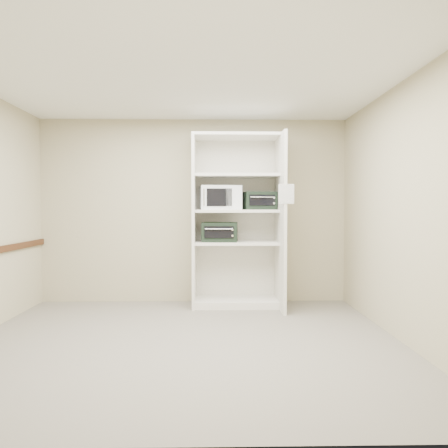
{
  "coord_description": "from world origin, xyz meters",
  "views": [
    {
      "loc": [
        0.32,
        -4.48,
        1.38
      ],
      "look_at": [
        0.44,
        1.31,
        1.18
      ],
      "focal_mm": 35.0,
      "sensor_mm": 36.0,
      "label": 1
    }
  ],
  "objects_px": {
    "toaster_oven_lower": "(220,232)",
    "microwave": "(220,198)",
    "toaster_oven_upper": "(259,201)",
    "shelving_unit": "(240,226)"
  },
  "relations": [
    {
      "from": "shelving_unit",
      "to": "microwave",
      "type": "distance_m",
      "value": 0.5
    },
    {
      "from": "toaster_oven_lower",
      "to": "microwave",
      "type": "bearing_deg",
      "value": 90.53
    },
    {
      "from": "microwave",
      "to": "toaster_oven_lower",
      "type": "xyz_separation_m",
      "value": [
        -0.01,
        -0.09,
        -0.48
      ]
    },
    {
      "from": "microwave",
      "to": "toaster_oven_upper",
      "type": "relative_size",
      "value": 1.29
    },
    {
      "from": "microwave",
      "to": "toaster_oven_upper",
      "type": "height_order",
      "value": "microwave"
    },
    {
      "from": "shelving_unit",
      "to": "toaster_oven_upper",
      "type": "bearing_deg",
      "value": 7.35
    },
    {
      "from": "shelving_unit",
      "to": "toaster_oven_upper",
      "type": "distance_m",
      "value": 0.47
    },
    {
      "from": "shelving_unit",
      "to": "toaster_oven_upper",
      "type": "relative_size",
      "value": 5.5
    },
    {
      "from": "toaster_oven_upper",
      "to": "toaster_oven_lower",
      "type": "bearing_deg",
      "value": -178.93
    },
    {
      "from": "toaster_oven_lower",
      "to": "shelving_unit",
      "type": "bearing_deg",
      "value": 13.32
    }
  ]
}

